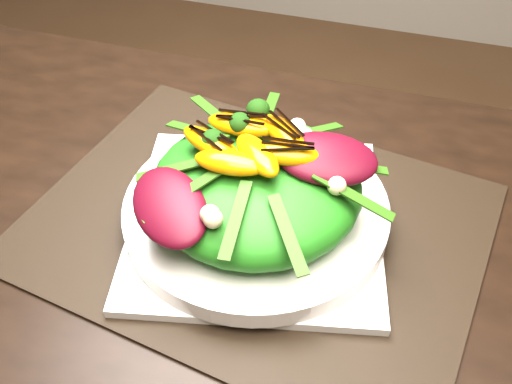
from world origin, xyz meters
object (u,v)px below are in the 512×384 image
(orange_segment, at_px, (241,136))
(salad_bowl, at_px, (256,210))
(placemat, at_px, (256,224))
(plate_base, at_px, (256,220))
(lettuce_mound, at_px, (256,186))
(dining_table, at_px, (187,376))

(orange_segment, bearing_deg, salad_bowl, -43.37)
(placemat, bearing_deg, plate_base, 180.00)
(placemat, relative_size, salad_bowl, 1.69)
(placemat, distance_m, orange_segment, 0.10)
(placemat, relative_size, orange_segment, 6.66)
(placemat, height_order, salad_bowl, salad_bowl)
(salad_bowl, xyz_separation_m, orange_segment, (-0.02, 0.02, 0.07))
(lettuce_mound, height_order, orange_segment, orange_segment)
(lettuce_mound, relative_size, orange_segment, 3.06)
(orange_segment, bearing_deg, plate_base, -43.37)
(salad_bowl, relative_size, orange_segment, 3.94)
(placemat, height_order, lettuce_mound, lettuce_mound)
(placemat, xyz_separation_m, plate_base, (-0.00, 0.00, 0.01))
(salad_bowl, height_order, orange_segment, orange_segment)
(dining_table, bearing_deg, placemat, 86.15)
(plate_base, distance_m, lettuce_mound, 0.05)
(dining_table, distance_m, plate_base, 0.17)
(dining_table, relative_size, lettuce_mound, 7.84)
(salad_bowl, xyz_separation_m, lettuce_mound, (0.00, 0.00, 0.03))
(salad_bowl, height_order, lettuce_mound, lettuce_mound)
(plate_base, bearing_deg, salad_bowl, 0.00)
(dining_table, height_order, salad_bowl, dining_table)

